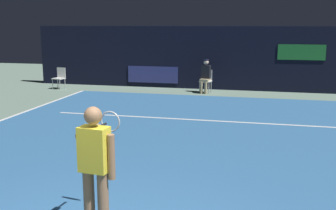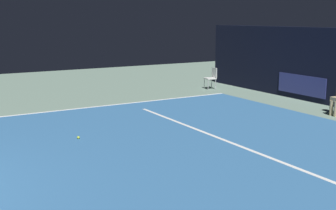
# 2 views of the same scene
# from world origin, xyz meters

# --- Properties ---
(ground_plane) EXTENTS (32.22, 32.22, 0.00)m
(ground_plane) POSITION_xyz_m (0.00, 5.18, 0.00)
(ground_plane) COLOR slate
(court_surface) EXTENTS (10.74, 12.37, 0.01)m
(court_surface) POSITION_xyz_m (0.00, 5.18, 0.01)
(court_surface) COLOR #336699
(court_surface) RESTS_ON ground
(line_sideline_right) EXTENTS (0.10, 12.37, 0.01)m
(line_sideline_right) POSITION_xyz_m (-5.32, 5.18, 0.01)
(line_sideline_right) COLOR white
(line_sideline_right) RESTS_ON court_surface
(line_service) EXTENTS (8.38, 0.10, 0.01)m
(line_service) POSITION_xyz_m (0.00, 7.35, 0.01)
(line_service) COLOR white
(line_service) RESTS_ON court_surface
(courtside_chair_near) EXTENTS (0.50, 0.48, 0.88)m
(courtside_chair_near) POSITION_xyz_m (-6.53, 11.74, 0.50)
(courtside_chair_near) COLOR white
(courtside_chair_near) RESTS_ON ground
(tennis_ball) EXTENTS (0.07, 0.07, 0.07)m
(tennis_ball) POSITION_xyz_m (-1.81, 4.34, 0.05)
(tennis_ball) COLOR #CCE033
(tennis_ball) RESTS_ON court_surface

